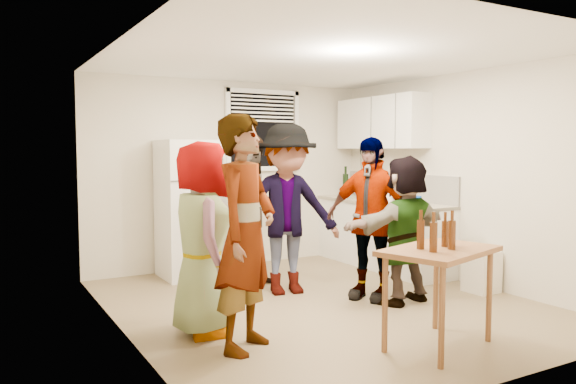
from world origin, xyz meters
TOP-DOWN VIEW (x-y plane):
  - room at (0.00, 0.00)m, footprint 4.00×4.50m
  - window at (0.45, 2.21)m, footprint 1.12×0.10m
  - refrigerator at (-0.75, 1.88)m, footprint 0.70×0.70m
  - counter_lower at (1.70, 1.15)m, footprint 0.60×2.20m
  - countertop at (1.70, 1.15)m, footprint 0.64×2.22m
  - backsplash at (1.99, 1.15)m, footprint 0.03×2.20m
  - upper_cabinets at (1.83, 1.35)m, footprint 0.34×1.60m
  - kettle at (1.65, 1.29)m, footprint 0.29×0.27m
  - paper_towel at (1.68, 0.98)m, footprint 0.11×0.11m
  - wine_bottle at (1.75, 2.06)m, footprint 0.08×0.08m
  - beer_bottle_counter at (1.60, 0.45)m, footprint 0.06×0.06m
  - blue_cup at (1.63, 0.38)m, footprint 0.09×0.09m
  - picture_frame at (1.92, 1.68)m, footprint 0.02×0.18m
  - trash_bin at (1.80, -0.47)m, footprint 0.33×0.33m
  - serving_table at (0.12, -1.51)m, footprint 1.09×0.88m
  - beer_bottle_table at (0.21, -1.48)m, footprint 0.05×0.05m
  - red_cup at (0.26, -1.46)m, footprint 0.10×0.10m
  - guest_grey at (-1.41, -0.27)m, footprint 1.77×1.09m
  - guest_stripe at (-1.24, -0.79)m, footprint 1.69×1.88m
  - guest_back_left at (-0.25, 1.08)m, footprint 0.94×1.79m
  - guest_back_right at (-0.10, 0.57)m, footprint 1.55×2.06m
  - guest_black at (0.55, -0.07)m, footprint 1.99×1.68m
  - guest_orange at (0.76, -0.37)m, footprint 1.61×1.71m

SIDE VIEW (x-z plane):
  - room at x=0.00m, z-range -1.25..1.25m
  - serving_table at x=0.12m, z-range -0.40..0.40m
  - guest_grey at x=-1.41m, z-range -0.26..0.26m
  - guest_stripe at x=-1.24m, z-range -0.22..0.22m
  - guest_back_left at x=-0.25m, z-range -0.33..0.33m
  - guest_back_right at x=-0.10m, z-range -0.35..0.35m
  - guest_black at x=0.55m, z-range -0.21..0.21m
  - guest_orange at x=0.76m, z-range -0.23..0.23m
  - trash_bin at x=1.80m, z-range 0.02..0.48m
  - counter_lower at x=1.70m, z-range 0.00..0.86m
  - beer_bottle_table at x=0.21m, z-range 0.70..0.90m
  - red_cup at x=0.26m, z-range 0.73..0.87m
  - refrigerator at x=-0.75m, z-range 0.00..1.70m
  - countertop at x=1.70m, z-range 0.86..0.90m
  - beer_bottle_counter at x=1.60m, z-range 0.78..1.02m
  - kettle at x=1.65m, z-range 0.80..1.00m
  - paper_towel at x=1.68m, z-range 0.78..1.02m
  - blue_cup at x=1.63m, z-range 0.84..0.96m
  - wine_bottle at x=1.75m, z-range 0.74..1.06m
  - picture_frame at x=1.92m, z-range 0.90..1.05m
  - backsplash at x=1.99m, z-range 0.90..1.26m
  - window at x=0.45m, z-range 1.32..2.38m
  - upper_cabinets at x=1.83m, z-range 1.60..2.30m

